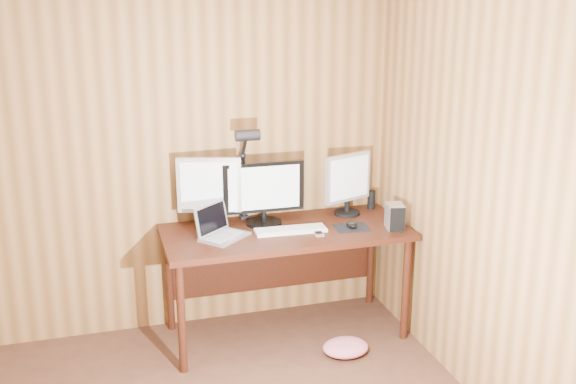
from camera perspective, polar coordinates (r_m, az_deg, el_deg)
name	(u,v)px	position (r m, az deg, el deg)	size (l,w,h in m)	color
room_shell	(170,268)	(2.55, -9.99, -6.34)	(4.00, 4.00, 4.00)	#4B2B1C
desk	(283,243)	(4.51, -0.44, -4.36)	(1.60, 0.70, 0.75)	#35150B
monitor_center	(264,193)	(4.44, -2.08, -0.05)	(0.54, 0.24, 0.43)	black
monitor_left	(209,190)	(4.40, -6.68, 0.16)	(0.41, 0.20, 0.47)	black
monitor_right	(348,182)	(4.65, 5.08, 0.83)	(0.37, 0.18, 0.43)	black
laptop	(219,229)	(4.28, -5.86, -3.13)	(0.37, 0.36, 0.21)	silver
keyboard	(291,230)	(4.36, 0.22, -3.23)	(0.47, 0.16, 0.02)	white
mousepad	(352,228)	(4.45, 5.41, -3.01)	(0.22, 0.18, 0.00)	black
mouse	(352,225)	(4.45, 5.41, -2.77)	(0.07, 0.11, 0.04)	black
hard_drive	(395,216)	(4.45, 9.03, -2.06)	(0.13, 0.17, 0.17)	silver
phone	(318,233)	(4.32, 2.57, -3.49)	(0.06, 0.11, 0.02)	silver
speaker	(371,200)	(4.84, 7.07, -0.64)	(0.06, 0.06, 0.13)	black
desk_lamp	(246,161)	(4.43, -3.62, 2.67)	(0.16, 0.23, 0.69)	black
fabric_pile	(346,347)	(4.45, 4.89, -12.98)	(0.30, 0.25, 0.10)	#D7687D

